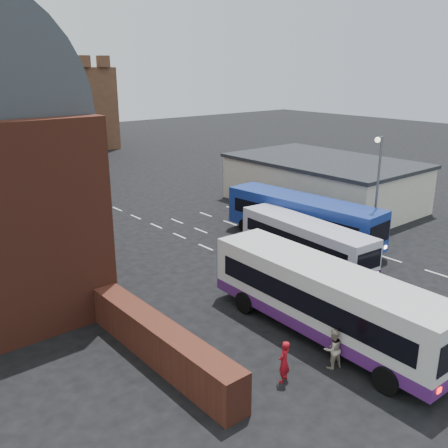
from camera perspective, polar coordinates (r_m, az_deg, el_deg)
ground at (r=27.35m, az=13.76°, el=-9.29°), size 180.00×180.00×0.00m
forecourt_wall at (r=21.93m, az=-7.22°, el=-13.38°), size 1.20×10.00×1.80m
cream_building at (r=46.01m, az=11.23°, el=4.73°), size 10.40×16.40×4.25m
castle_keep at (r=84.39m, az=-22.35°, el=12.15°), size 22.00×22.00×12.00m
bus_white_outbound at (r=23.66m, az=11.44°, el=-8.10°), size 3.47×12.61×3.42m
bus_white_inbound at (r=32.27m, az=9.26°, el=-1.66°), size 3.10×10.18×2.74m
bus_blue at (r=35.94m, az=8.94°, el=0.89°), size 3.76×12.21×3.28m
bus_red_double at (r=53.38m, az=-18.72°, el=6.02°), size 3.19×10.82×4.28m
street_lamp at (r=34.57m, az=17.09°, el=4.52°), size 1.52×0.75×7.91m
pedestrian_red at (r=20.75m, az=6.86°, el=-15.34°), size 0.75×0.61×1.79m
pedestrian_beige at (r=21.91m, az=12.32°, el=-13.75°), size 1.00×0.87×1.77m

